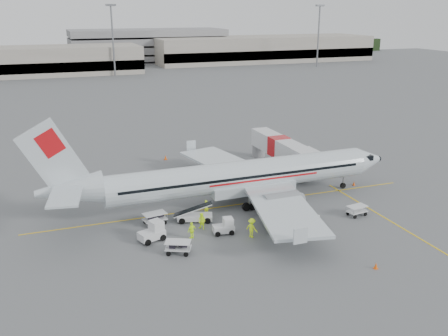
{
  "coord_description": "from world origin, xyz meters",
  "views": [
    {
      "loc": [
        -18.52,
        -48.14,
        20.93
      ],
      "look_at": [
        0.0,
        2.0,
        3.8
      ],
      "focal_mm": 40.0,
      "sensor_mm": 36.0,
      "label": 1
    }
  ],
  "objects_px": {
    "aircraft": "(242,156)",
    "tug_fore": "(307,225)",
    "tug_aft": "(151,231)",
    "tug_mid": "(223,226)",
    "belt_loader": "(195,209)",
    "jet_bridge": "(279,153)"
  },
  "relations": [
    {
      "from": "belt_loader",
      "to": "tug_aft",
      "type": "distance_m",
      "value": 5.95
    },
    {
      "from": "aircraft",
      "to": "tug_fore",
      "type": "xyz_separation_m",
      "value": [
        2.97,
        -9.77,
        -4.59
      ]
    },
    {
      "from": "tug_aft",
      "to": "jet_bridge",
      "type": "bearing_deg",
      "value": 18.51
    },
    {
      "from": "tug_fore",
      "to": "tug_mid",
      "type": "xyz_separation_m",
      "value": [
        -7.62,
        2.89,
        -0.12
      ]
    },
    {
      "from": "jet_bridge",
      "to": "tug_aft",
      "type": "height_order",
      "value": "jet_bridge"
    },
    {
      "from": "aircraft",
      "to": "tug_aft",
      "type": "distance_m",
      "value": 13.79
    },
    {
      "from": "aircraft",
      "to": "jet_bridge",
      "type": "height_order",
      "value": "aircraft"
    },
    {
      "from": "jet_bridge",
      "to": "tug_mid",
      "type": "relative_size",
      "value": 8.23
    },
    {
      "from": "jet_bridge",
      "to": "tug_fore",
      "type": "xyz_separation_m",
      "value": [
        -6.61,
        -19.75,
        -1.29
      ]
    },
    {
      "from": "aircraft",
      "to": "belt_loader",
      "type": "bearing_deg",
      "value": -154.94
    },
    {
      "from": "aircraft",
      "to": "tug_aft",
      "type": "bearing_deg",
      "value": -153.17
    },
    {
      "from": "belt_loader",
      "to": "tug_mid",
      "type": "bearing_deg",
      "value": -47.15
    },
    {
      "from": "tug_mid",
      "to": "tug_aft",
      "type": "distance_m",
      "value": 6.96
    },
    {
      "from": "belt_loader",
      "to": "tug_mid",
      "type": "distance_m",
      "value": 4.22
    },
    {
      "from": "tug_mid",
      "to": "tug_fore",
      "type": "bearing_deg",
      "value": -13.48
    },
    {
      "from": "aircraft",
      "to": "tug_fore",
      "type": "relative_size",
      "value": 16.9
    },
    {
      "from": "tug_aft",
      "to": "tug_mid",
      "type": "bearing_deg",
      "value": -25.94
    },
    {
      "from": "aircraft",
      "to": "tug_mid",
      "type": "bearing_deg",
      "value": -124.63
    },
    {
      "from": "aircraft",
      "to": "belt_loader",
      "type": "distance_m",
      "value": 8.23
    },
    {
      "from": "aircraft",
      "to": "tug_fore",
      "type": "bearing_deg",
      "value": -73.67
    },
    {
      "from": "tug_mid",
      "to": "aircraft",
      "type": "bearing_deg",
      "value": 63.23
    },
    {
      "from": "tug_fore",
      "to": "tug_mid",
      "type": "bearing_deg",
      "value": 137.18
    }
  ]
}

